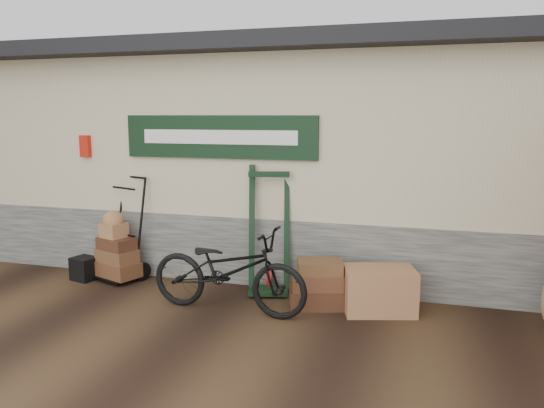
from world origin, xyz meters
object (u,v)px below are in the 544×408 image
(porter_trolley, at_px, (126,227))
(black_trunk, at_px, (84,269))
(green_barrow, at_px, (269,230))
(suitcase_stack, at_px, (317,283))
(wicker_hamper, at_px, (379,290))
(bicycle, at_px, (228,265))

(porter_trolley, bearing_deg, black_trunk, -134.68)
(green_barrow, xyz_separation_m, black_trunk, (-2.55, -0.28, -0.64))
(porter_trolley, height_order, suitcase_stack, porter_trolley)
(porter_trolley, bearing_deg, suitcase_stack, 12.51)
(suitcase_stack, bearing_deg, green_barrow, 151.28)
(wicker_hamper, xyz_separation_m, bicycle, (-1.65, -0.48, 0.29))
(green_barrow, bearing_deg, black_trunk, 172.32)
(green_barrow, xyz_separation_m, suitcase_stack, (0.71, -0.39, -0.52))
(green_barrow, relative_size, suitcase_stack, 2.49)
(suitcase_stack, xyz_separation_m, black_trunk, (-3.26, 0.11, -0.13))
(suitcase_stack, bearing_deg, porter_trolley, 172.63)
(bicycle, bearing_deg, porter_trolley, 69.47)
(green_barrow, bearing_deg, porter_trolley, 167.02)
(suitcase_stack, height_order, wicker_hamper, suitcase_stack)
(wicker_hamper, bearing_deg, suitcase_stack, -177.06)
(porter_trolley, distance_m, green_barrow, 2.04)
(wicker_hamper, distance_m, black_trunk, 3.98)
(black_trunk, bearing_deg, porter_trolley, 25.44)
(suitcase_stack, bearing_deg, black_trunk, 178.07)
(suitcase_stack, relative_size, wicker_hamper, 0.82)
(green_barrow, distance_m, bicycle, 0.90)
(suitcase_stack, xyz_separation_m, wicker_hamper, (0.71, 0.04, -0.03))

